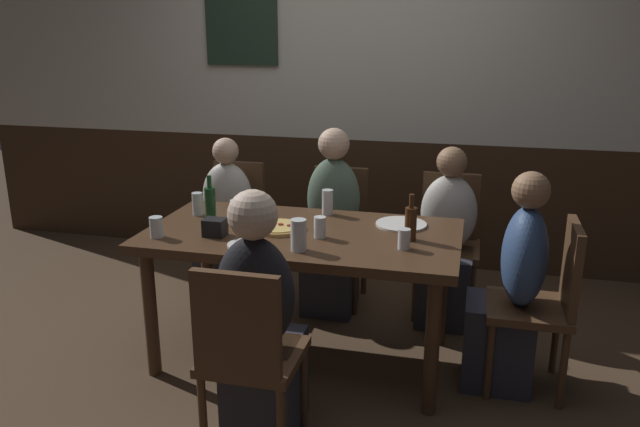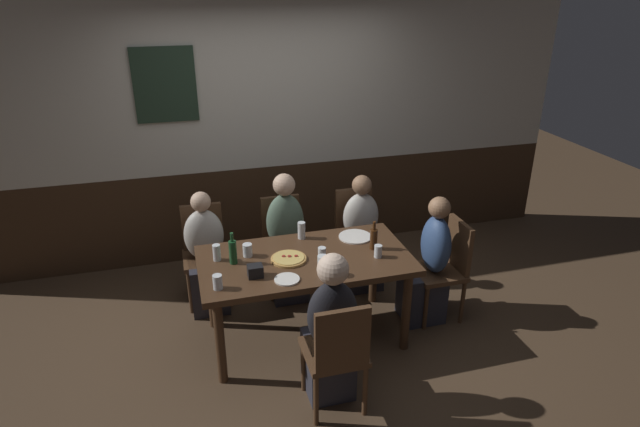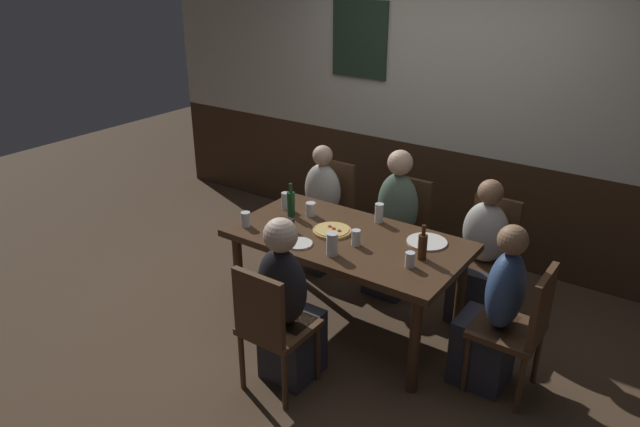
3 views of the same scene
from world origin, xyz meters
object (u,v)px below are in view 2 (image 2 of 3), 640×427
object	(u,v)px
chair_mid_near	(337,351)
beer_bottle_brown	(374,238)
person_left_far	(207,261)
plate_white_large	(355,237)
beer_glass_tall	(322,255)
beer_glass_half	(378,252)
pint_glass_amber	(323,266)
pint_glass_stout	(218,283)
chair_left_far	(205,248)
chair_mid_far	(283,238)
tumbler_short	(217,253)
tumbler_water	(302,231)
person_mid_far	(287,246)
person_mid_near	(330,337)
pizza	(289,259)
highball_clear	(248,251)
beer_bottle_green	(233,251)
chair_right_far	(356,229)
person_head_east	(428,269)
chair_head_east	(446,264)
condiment_caddy	(255,271)
plate_white_small	(287,279)
dining_table	(305,267)
person_right_far	(362,241)

from	to	relation	value
chair_mid_near	beer_bottle_brown	xyz separation A→B (m)	(0.56, 0.85, 0.34)
person_left_far	plate_white_large	bearing A→B (deg)	-20.55
beer_glass_tall	beer_glass_half	size ratio (longest dim) A/B	1.11
pint_glass_amber	pint_glass_stout	distance (m)	0.76
chair_left_far	plate_white_large	distance (m)	1.38
chair_mid_far	tumbler_short	distance (m)	1.01
person_left_far	tumbler_water	size ratio (longest dim) A/B	7.51
person_mid_far	person_mid_near	bearing A→B (deg)	-90.00
pizza	tumbler_short	world-z (taller)	tumbler_short
pizza	beer_glass_half	xyz separation A→B (m)	(0.68, -0.14, 0.03)
highball_clear	beer_glass_half	distance (m)	1.01
highball_clear	beer_bottle_green	world-z (taller)	beer_bottle_green
beer_glass_half	beer_bottle_brown	world-z (taller)	beer_bottle_brown
chair_left_far	chair_right_far	bearing A→B (deg)	0.00
person_head_east	pint_glass_amber	bearing A→B (deg)	-164.24
chair_mid_near	chair_head_east	bearing A→B (deg)	34.55
chair_right_far	condiment_caddy	xyz separation A→B (m)	(-1.14, -1.03, 0.29)
person_left_far	beer_glass_tall	size ratio (longest dim) A/B	9.76
person_mid_far	plate_white_large	size ratio (longest dim) A/B	4.26
chair_right_far	plate_white_small	distance (m)	1.49
beer_bottle_brown	plate_white_small	size ratio (longest dim) A/B	1.29
person_mid_near	beer_glass_tall	distance (m)	0.69
chair_mid_far	person_head_east	distance (m)	1.37
chair_left_far	person_head_east	world-z (taller)	person_head_east
tumbler_short	plate_white_large	distance (m)	1.15
chair_mid_far	tumbler_water	size ratio (longest dim) A/B	6.11
chair_mid_far	beer_glass_tall	world-z (taller)	chair_mid_far
person_left_far	pizza	distance (m)	0.95
dining_table	person_right_far	xyz separation A→B (m)	(0.72, 0.69, -0.20)
chair_mid_far	pizza	xyz separation A→B (m)	(-0.13, -0.85, 0.26)
person_head_east	beer_glass_tall	xyz separation A→B (m)	(-0.96, -0.08, 0.32)
chair_left_far	highball_clear	world-z (taller)	chair_left_far
chair_mid_far	chair_left_far	world-z (taller)	same
chair_head_east	person_left_far	distance (m)	2.07
tumbler_water	person_mid_far	bearing A→B (deg)	98.89
dining_table	person_left_far	bearing A→B (deg)	136.46
tumbler_short	pint_glass_stout	xyz separation A→B (m)	(-0.04, -0.42, -0.01)
beer_bottle_green	plate_white_small	size ratio (longest dim) A/B	1.38
pizza	chair_head_east	bearing A→B (deg)	-0.00
person_left_far	pint_glass_amber	size ratio (longest dim) A/B	6.97
dining_table	pizza	distance (m)	0.16
dining_table	person_mid_far	bearing A→B (deg)	90.00
person_left_far	pizza	bearing A→B (deg)	-49.25
chair_mid_near	plate_white_large	size ratio (longest dim) A/B	3.20
beer_bottle_green	plate_white_large	bearing A→B (deg)	9.12
dining_table	plate_white_small	distance (m)	0.37
pizza	beer_glass_tall	bearing A→B (deg)	-17.58
person_right_far	tumbler_water	xyz separation A→B (m)	(-0.67, -0.35, 0.35)
plate_white_small	chair_head_east	bearing A→B (deg)	11.29
pint_glass_stout	person_head_east	bearing A→B (deg)	8.74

